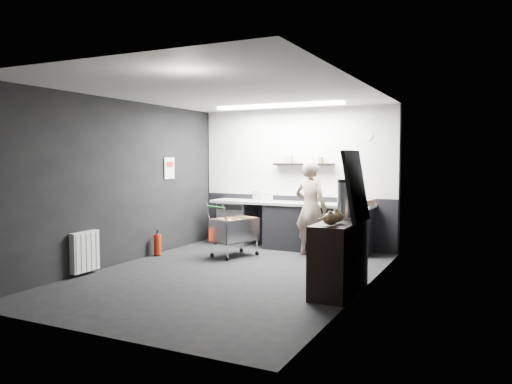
% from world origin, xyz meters
% --- Properties ---
extents(floor, '(5.50, 5.50, 0.00)m').
position_xyz_m(floor, '(0.00, 0.00, 0.00)').
color(floor, black).
rests_on(floor, ground).
extents(ceiling, '(5.50, 5.50, 0.00)m').
position_xyz_m(ceiling, '(0.00, 0.00, 2.70)').
color(ceiling, silver).
rests_on(ceiling, wall_back).
extents(wall_back, '(5.50, 0.00, 5.50)m').
position_xyz_m(wall_back, '(0.00, 2.75, 1.35)').
color(wall_back, black).
rests_on(wall_back, floor).
extents(wall_front, '(5.50, 0.00, 5.50)m').
position_xyz_m(wall_front, '(0.00, -2.75, 1.35)').
color(wall_front, black).
rests_on(wall_front, floor).
extents(wall_left, '(0.00, 5.50, 5.50)m').
position_xyz_m(wall_left, '(-2.00, 0.00, 1.35)').
color(wall_left, black).
rests_on(wall_left, floor).
extents(wall_right, '(0.00, 5.50, 5.50)m').
position_xyz_m(wall_right, '(2.00, 0.00, 1.35)').
color(wall_right, black).
rests_on(wall_right, floor).
extents(kitchen_wall_panel, '(3.95, 0.02, 1.70)m').
position_xyz_m(kitchen_wall_panel, '(0.00, 2.73, 1.85)').
color(kitchen_wall_panel, silver).
rests_on(kitchen_wall_panel, wall_back).
extents(dado_panel, '(3.95, 0.02, 1.00)m').
position_xyz_m(dado_panel, '(0.00, 2.73, 0.50)').
color(dado_panel, black).
rests_on(dado_panel, wall_back).
extents(floating_shelf, '(1.20, 0.22, 0.04)m').
position_xyz_m(floating_shelf, '(0.20, 2.62, 1.62)').
color(floating_shelf, black).
rests_on(floating_shelf, wall_back).
extents(wall_clock, '(0.20, 0.03, 0.20)m').
position_xyz_m(wall_clock, '(1.40, 2.72, 2.15)').
color(wall_clock, white).
rests_on(wall_clock, wall_back).
extents(poster, '(0.02, 0.30, 0.40)m').
position_xyz_m(poster, '(-1.98, 1.30, 1.55)').
color(poster, white).
rests_on(poster, wall_left).
extents(poster_red_band, '(0.02, 0.22, 0.10)m').
position_xyz_m(poster_red_band, '(-1.98, 1.30, 1.62)').
color(poster_red_band, red).
rests_on(poster_red_band, poster).
extents(radiator, '(0.10, 0.50, 0.60)m').
position_xyz_m(radiator, '(-1.94, -0.90, 0.35)').
color(radiator, white).
rests_on(radiator, wall_left).
extents(ceiling_strip, '(2.40, 0.20, 0.04)m').
position_xyz_m(ceiling_strip, '(0.00, 1.85, 2.67)').
color(ceiling_strip, white).
rests_on(ceiling_strip, ceiling).
extents(prep_counter, '(3.20, 0.61, 0.90)m').
position_xyz_m(prep_counter, '(0.14, 2.42, 0.46)').
color(prep_counter, black).
rests_on(prep_counter, floor).
extents(person, '(0.68, 0.51, 1.70)m').
position_xyz_m(person, '(0.59, 1.97, 0.85)').
color(person, beige).
rests_on(person, floor).
extents(shopping_cart, '(0.77, 1.01, 0.92)m').
position_xyz_m(shopping_cart, '(-0.60, 1.31, 0.44)').
color(shopping_cart, silver).
rests_on(shopping_cart, floor).
extents(sideboard, '(0.53, 1.23, 1.84)m').
position_xyz_m(sideboard, '(1.76, -0.14, 0.58)').
color(sideboard, black).
rests_on(sideboard, floor).
extents(fire_extinguisher, '(0.13, 0.13, 0.44)m').
position_xyz_m(fire_extinguisher, '(-1.85, 0.74, 0.22)').
color(fire_extinguisher, '#AA210B').
rests_on(fire_extinguisher, floor).
extents(cardboard_box, '(0.60, 0.50, 0.11)m').
position_xyz_m(cardboard_box, '(1.31, 2.37, 0.95)').
color(cardboard_box, '#A88159').
rests_on(cardboard_box, prep_counter).
extents(pink_tub, '(0.21, 0.21, 0.21)m').
position_xyz_m(pink_tub, '(-0.67, 2.42, 1.00)').
color(pink_tub, beige).
rests_on(pink_tub, prep_counter).
extents(white_container, '(0.21, 0.17, 0.18)m').
position_xyz_m(white_container, '(-0.46, 2.37, 0.99)').
color(white_container, white).
rests_on(white_container, prep_counter).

